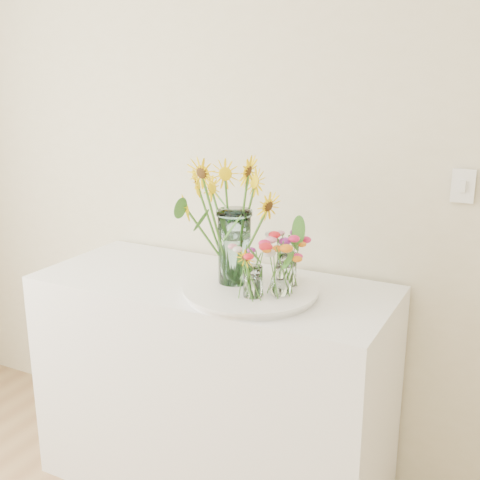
{
  "coord_description": "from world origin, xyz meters",
  "views": [
    {
      "loc": [
        0.97,
        0.02,
        1.69
      ],
      "look_at": [
        0.03,
        1.84,
        1.11
      ],
      "focal_mm": 45.0,
      "sensor_mm": 36.0,
      "label": 1
    }
  ],
  "objects_px": {
    "small_vase_a": "(253,282)",
    "mason_jar": "(234,247)",
    "tray": "(251,293)",
    "small_vase_c": "(287,270)",
    "counter": "(213,385)",
    "small_vase_b": "(280,281)"
  },
  "relations": [
    {
      "from": "small_vase_a",
      "to": "mason_jar",
      "type": "bearing_deg",
      "value": 140.67
    },
    {
      "from": "mason_jar",
      "to": "small_vase_a",
      "type": "bearing_deg",
      "value": -39.33
    },
    {
      "from": "tray",
      "to": "mason_jar",
      "type": "xyz_separation_m",
      "value": [
        -0.08,
        0.03,
        0.15
      ]
    },
    {
      "from": "mason_jar",
      "to": "tray",
      "type": "bearing_deg",
      "value": -21.76
    },
    {
      "from": "mason_jar",
      "to": "small_vase_c",
      "type": "bearing_deg",
      "value": 18.24
    },
    {
      "from": "counter",
      "to": "small_vase_c",
      "type": "xyz_separation_m",
      "value": [
        0.3,
        0.02,
        0.54
      ]
    },
    {
      "from": "mason_jar",
      "to": "small_vase_a",
      "type": "distance_m",
      "value": 0.19
    },
    {
      "from": "small_vase_a",
      "to": "small_vase_c",
      "type": "relative_size",
      "value": 0.91
    },
    {
      "from": "small_vase_a",
      "to": "small_vase_c",
      "type": "height_order",
      "value": "small_vase_c"
    },
    {
      "from": "tray",
      "to": "small_vase_b",
      "type": "bearing_deg",
      "value": -5.85
    },
    {
      "from": "tray",
      "to": "small_vase_b",
      "type": "height_order",
      "value": "small_vase_b"
    },
    {
      "from": "counter",
      "to": "mason_jar",
      "type": "distance_m",
      "value": 0.63
    },
    {
      "from": "counter",
      "to": "small_vase_c",
      "type": "distance_m",
      "value": 0.62
    },
    {
      "from": "tray",
      "to": "mason_jar",
      "type": "relative_size",
      "value": 1.65
    },
    {
      "from": "small_vase_a",
      "to": "tray",
      "type": "bearing_deg",
      "value": 121.59
    },
    {
      "from": "mason_jar",
      "to": "small_vase_b",
      "type": "bearing_deg",
      "value": -12.66
    },
    {
      "from": "mason_jar",
      "to": "small_vase_c",
      "type": "relative_size",
      "value": 2.23
    },
    {
      "from": "mason_jar",
      "to": "counter",
      "type": "bearing_deg",
      "value": 162.9
    },
    {
      "from": "mason_jar",
      "to": "small_vase_c",
      "type": "height_order",
      "value": "mason_jar"
    },
    {
      "from": "counter",
      "to": "small_vase_b",
      "type": "bearing_deg",
      "value": -14.3
    },
    {
      "from": "counter",
      "to": "tray",
      "type": "relative_size",
      "value": 3.0
    },
    {
      "from": "tray",
      "to": "small_vase_c",
      "type": "distance_m",
      "value": 0.16
    }
  ]
}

